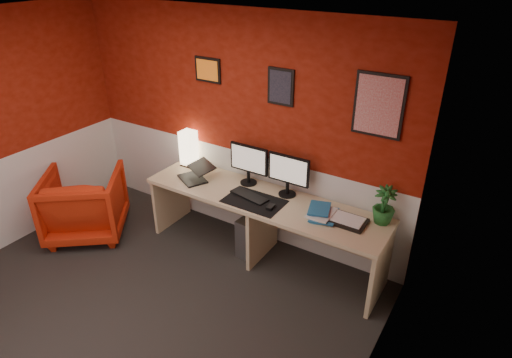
% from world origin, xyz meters
% --- Properties ---
extents(ground, '(4.00, 3.50, 0.01)m').
position_xyz_m(ground, '(0.00, 0.00, 0.00)').
color(ground, black).
rests_on(ground, ground).
extents(ceiling, '(4.00, 3.50, 0.01)m').
position_xyz_m(ceiling, '(0.00, 0.00, 2.50)').
color(ceiling, white).
rests_on(ceiling, ground).
extents(wall_back, '(4.00, 0.01, 2.50)m').
position_xyz_m(wall_back, '(0.00, 1.75, 1.25)').
color(wall_back, maroon).
rests_on(wall_back, ground).
extents(wall_right, '(0.01, 3.50, 2.50)m').
position_xyz_m(wall_right, '(2.00, 0.00, 1.25)').
color(wall_right, maroon).
rests_on(wall_right, ground).
extents(wainscot_back, '(4.00, 0.01, 1.00)m').
position_xyz_m(wainscot_back, '(0.00, 1.75, 0.50)').
color(wainscot_back, silver).
rests_on(wainscot_back, ground).
extents(desk, '(2.60, 0.65, 0.73)m').
position_xyz_m(desk, '(0.56, 1.41, 0.36)').
color(desk, '#CFAF84').
rests_on(desk, ground).
extents(shoji_lamp, '(0.16, 0.16, 0.40)m').
position_xyz_m(shoji_lamp, '(-0.57, 1.62, 0.93)').
color(shoji_lamp, '#FFE5B2').
rests_on(shoji_lamp, desk).
extents(laptop, '(0.40, 0.36, 0.22)m').
position_xyz_m(laptop, '(-0.30, 1.34, 0.84)').
color(laptop, black).
rests_on(laptop, desk).
extents(monitor_left, '(0.45, 0.06, 0.58)m').
position_xyz_m(monitor_left, '(0.26, 1.60, 1.02)').
color(monitor_left, black).
rests_on(monitor_left, desk).
extents(monitor_right, '(0.45, 0.06, 0.58)m').
position_xyz_m(monitor_right, '(0.73, 1.60, 1.02)').
color(monitor_right, black).
rests_on(monitor_right, desk).
extents(desk_mat, '(0.60, 0.38, 0.01)m').
position_xyz_m(desk_mat, '(0.52, 1.30, 0.73)').
color(desk_mat, black).
rests_on(desk_mat, desk).
extents(keyboard, '(0.44, 0.22, 0.02)m').
position_xyz_m(keyboard, '(0.43, 1.35, 0.74)').
color(keyboard, black).
rests_on(keyboard, desk_mat).
extents(mouse, '(0.07, 0.10, 0.03)m').
position_xyz_m(mouse, '(0.73, 1.27, 0.75)').
color(mouse, black).
rests_on(mouse, desk_mat).
extents(book_bottom, '(0.30, 0.36, 0.03)m').
position_xyz_m(book_bottom, '(1.11, 1.38, 0.75)').
color(book_bottom, '#216598').
rests_on(book_bottom, desk).
extents(book_middle, '(0.22, 0.30, 0.02)m').
position_xyz_m(book_middle, '(1.10, 1.40, 0.77)').
color(book_middle, silver).
rests_on(book_middle, book_bottom).
extents(book_top, '(0.27, 0.31, 0.02)m').
position_xyz_m(book_top, '(1.08, 1.39, 0.79)').
color(book_top, '#216598').
rests_on(book_top, book_middle).
extents(zen_tray, '(0.35, 0.25, 0.03)m').
position_xyz_m(zen_tray, '(1.45, 1.43, 0.74)').
color(zen_tray, black).
rests_on(zen_tray, desk).
extents(potted_plant, '(0.25, 0.25, 0.36)m').
position_xyz_m(potted_plant, '(1.72, 1.61, 0.91)').
color(potted_plant, '#19591E').
rests_on(potted_plant, desk).
extents(pc_tower, '(0.24, 0.47, 0.45)m').
position_xyz_m(pc_tower, '(0.43, 1.46, 0.23)').
color(pc_tower, '#99999E').
rests_on(pc_tower, ground).
extents(armchair, '(1.17, 1.18, 0.77)m').
position_xyz_m(armchair, '(-1.41, 0.72, 0.39)').
color(armchair, red).
rests_on(armchair, ground).
extents(art_left, '(0.32, 0.02, 0.26)m').
position_xyz_m(art_left, '(-0.32, 1.74, 1.85)').
color(art_left, orange).
rests_on(art_left, wall_back).
extents(art_center, '(0.28, 0.02, 0.36)m').
position_xyz_m(art_center, '(0.55, 1.74, 1.80)').
color(art_center, black).
rests_on(art_center, wall_back).
extents(art_right, '(0.44, 0.02, 0.56)m').
position_xyz_m(art_right, '(1.51, 1.74, 1.78)').
color(art_right, red).
rests_on(art_right, wall_back).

